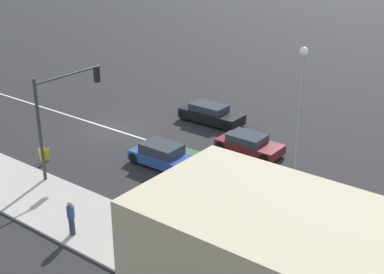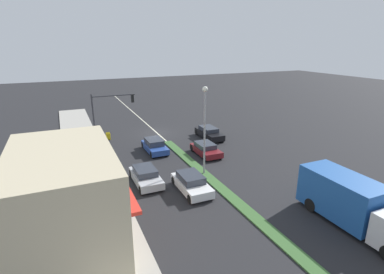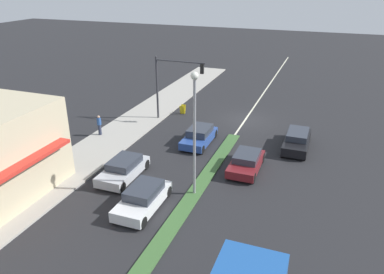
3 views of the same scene
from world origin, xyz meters
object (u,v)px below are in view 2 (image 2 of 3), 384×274
at_px(warning_aframe_sign, 108,136).
at_px(sedan_silver, 146,176).
at_px(street_lamp, 205,120).
at_px(suv_black, 209,133).
at_px(van_white, 191,183).
at_px(pedestrian, 71,159).
at_px(coupe_blue, 155,146).
at_px(traffic_signal_main, 107,110).
at_px(sedan_maroon, 206,149).
at_px(delivery_truck, 353,203).

xyz_separation_m(warning_aframe_sign, sedan_silver, (-0.96, 12.64, 0.18)).
relative_size(street_lamp, warning_aframe_sign, 8.80).
relative_size(street_lamp, suv_black, 1.63).
xyz_separation_m(street_lamp, suv_black, (-5.00, -8.90, -4.15)).
bearing_deg(van_white, suv_black, -122.64).
height_order(pedestrian, coupe_blue, pedestrian).
relative_size(traffic_signal_main, sedan_maroon, 1.43).
bearing_deg(coupe_blue, warning_aframe_sign, -57.43).
height_order(warning_aframe_sign, sedan_maroon, sedan_maroon).
bearing_deg(suv_black, delivery_truck, 90.00).
relative_size(street_lamp, delivery_truck, 0.98).
relative_size(street_lamp, coupe_blue, 1.81).
height_order(warning_aframe_sign, suv_black, suv_black).
bearing_deg(pedestrian, sedan_maroon, 173.24).
height_order(delivery_truck, sedan_silver, delivery_truck).
bearing_deg(traffic_signal_main, warning_aframe_sign, -94.64).
bearing_deg(pedestrian, van_white, 135.44).
distance_m(traffic_signal_main, van_white, 14.21).
distance_m(pedestrian, van_white, 11.32).
height_order(traffic_signal_main, street_lamp, street_lamp).
height_order(delivery_truck, van_white, delivery_truck).
distance_m(traffic_signal_main, delivery_truck, 24.08).
height_order(pedestrian, warning_aframe_sign, pedestrian).
bearing_deg(sedan_silver, sedan_maroon, -152.14).
bearing_deg(sedan_silver, coupe_blue, -112.50).
bearing_deg(van_white, sedan_silver, -43.48).
bearing_deg(delivery_truck, sedan_silver, -46.72).
height_order(coupe_blue, suv_black, coupe_blue).
distance_m(coupe_blue, sedan_silver, 7.32).
bearing_deg(coupe_blue, delivery_truck, 112.50).
xyz_separation_m(delivery_truck, sedan_maroon, (2.80, -14.43, -0.88)).
bearing_deg(sedan_silver, suv_black, -139.35).
bearing_deg(delivery_truck, street_lamp, -64.11).
height_order(sedan_silver, sedan_maroon, sedan_silver).
bearing_deg(sedan_silver, delivery_truck, 133.28).
relative_size(warning_aframe_sign, van_white, 0.20).
xyz_separation_m(coupe_blue, suv_black, (-7.20, -1.83, 0.01)).
bearing_deg(sedan_silver, warning_aframe_sign, -85.66).
relative_size(pedestrian, van_white, 0.40).
distance_m(suv_black, sedan_maroon, 5.54).
bearing_deg(pedestrian, sedan_silver, 134.89).
bearing_deg(pedestrian, warning_aframe_sign, -120.32).
bearing_deg(street_lamp, pedestrian, -28.62).
bearing_deg(van_white, warning_aframe_sign, -76.20).
height_order(delivery_truck, coupe_blue, delivery_truck).
height_order(delivery_truck, suv_black, delivery_truck).
relative_size(traffic_signal_main, coupe_blue, 1.37).
bearing_deg(street_lamp, delivery_truck, 115.89).
bearing_deg(warning_aframe_sign, street_lamp, 114.69).
distance_m(coupe_blue, van_white, 9.42).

